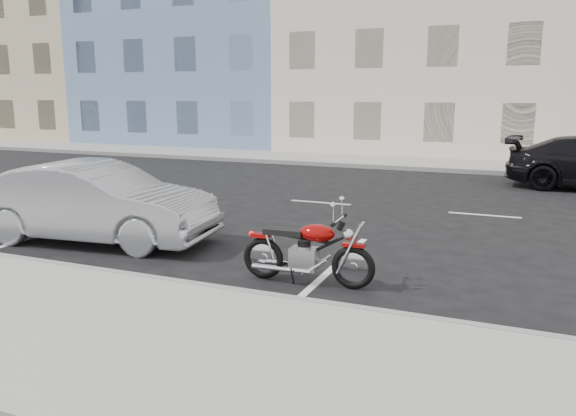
# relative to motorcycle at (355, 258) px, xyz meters

# --- Properties ---
(ground) EXTENTS (120.00, 120.00, 0.00)m
(ground) POSITION_rel_motorcycle_xyz_m (-0.59, 5.98, -0.46)
(ground) COLOR black
(ground) RESTS_ON ground
(sidewalk_far) EXTENTS (80.00, 3.40, 0.15)m
(sidewalk_far) POSITION_rel_motorcycle_xyz_m (-5.59, 14.68, -0.39)
(sidewalk_far) COLOR gray
(sidewalk_far) RESTS_ON ground
(curb_near) EXTENTS (80.00, 0.12, 0.16)m
(curb_near) POSITION_rel_motorcycle_xyz_m (-5.59, -1.02, -0.38)
(curb_near) COLOR gray
(curb_near) RESTS_ON ground
(curb_far) EXTENTS (80.00, 0.12, 0.16)m
(curb_far) POSITION_rel_motorcycle_xyz_m (-5.59, 12.98, -0.38)
(curb_far) COLOR gray
(curb_far) RESTS_ON ground
(bldg_far_west) EXTENTS (12.00, 12.00, 12.00)m
(bldg_far_west) POSITION_rel_motorcycle_xyz_m (-26.59, 22.28, 5.54)
(bldg_far_west) COLOR tan
(bldg_far_west) RESTS_ON ground
(bldg_blue) EXTENTS (12.00, 12.00, 13.00)m
(bldg_blue) POSITION_rel_motorcycle_xyz_m (-14.59, 22.28, 6.04)
(bldg_blue) COLOR #637CA5
(bldg_blue) RESTS_ON ground
(bldg_cream) EXTENTS (12.00, 12.00, 11.50)m
(bldg_cream) POSITION_rel_motorcycle_xyz_m (-2.59, 22.28, 5.29)
(bldg_cream) COLOR beige
(bldg_cream) RESTS_ON ground
(motorcycle) EXTENTS (2.03, 0.67, 1.02)m
(motorcycle) POSITION_rel_motorcycle_xyz_m (0.00, 0.00, 0.00)
(motorcycle) COLOR black
(motorcycle) RESTS_ON ground
(sedan_silver) EXTENTS (4.70, 2.07, 1.50)m
(sedan_silver) POSITION_rel_motorcycle_xyz_m (-5.23, 0.71, 0.29)
(sedan_silver) COLOR #929499
(sedan_silver) RESTS_ON ground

